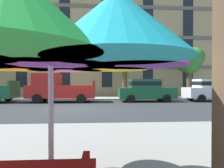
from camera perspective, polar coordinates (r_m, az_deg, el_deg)
name	(u,v)px	position (r m, az deg, el deg)	size (l,w,h in m)	color
ground_plane	(74,109)	(11.34, -11.31, -7.29)	(120.00, 120.00, 0.00)	#2D3033
sidewalk_far	(84,98)	(18.05, -8.38, -4.13)	(56.00, 3.60, 0.12)	#B2ADA3
apartment_building	(89,35)	(26.94, -6.88, 14.48)	(44.38, 12.08, 16.00)	tan
pickup_red	(59,89)	(15.18, -15.78, -1.40)	(5.10, 2.12, 2.20)	#B21E19
sedan_green	(146,90)	(15.27, 10.10, -1.66)	(4.40, 1.98, 1.78)	#195933
sedan_white	(211,89)	(17.38, 27.83, -1.44)	(4.40, 1.98, 1.78)	silver
street_tree_middle	(123,55)	(18.22, 3.20, 8.67)	(3.10, 3.10, 5.70)	brown
street_tree_right	(189,60)	(19.79, 22.33, 6.63)	(2.72, 2.71, 5.02)	brown
patio_umbrella	(51,41)	(2.24, -18.04, 12.24)	(3.07, 3.07, 2.36)	silver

